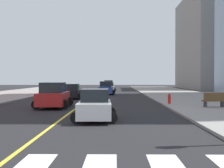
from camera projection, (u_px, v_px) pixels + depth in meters
The scene contains 9 objects.
lane_divider_paint at pixel (94, 95), 43.12m from camera, with size 0.16×80.00×0.01m, color yellow.
car_silver_nearest at pixel (110, 87), 53.02m from camera, with size 2.38×3.78×1.68m.
car_black_second at pixel (72, 92), 34.31m from camera, with size 2.47×3.92×1.74m.
car_white_third at pixel (95, 106), 16.60m from camera, with size 2.54×3.98×1.75m.
car_blue_fourth at pixel (106, 88), 43.83m from camera, with size 2.81×4.43×1.95m.
car_red_fifth at pixel (53, 96), 23.74m from camera, with size 2.93×4.62×2.04m.
car_green_sixth at pixel (109, 85), 61.79m from camera, with size 2.88×4.55×2.01m.
park_bench at pixel (214, 100), 22.79m from camera, with size 1.85×0.73×1.12m.
fire_hydrant at pixel (169, 99), 25.89m from camera, with size 0.26×0.26×0.89m.
Camera 1 is at (3.12, -3.05, 2.33)m, focal length 47.67 mm.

